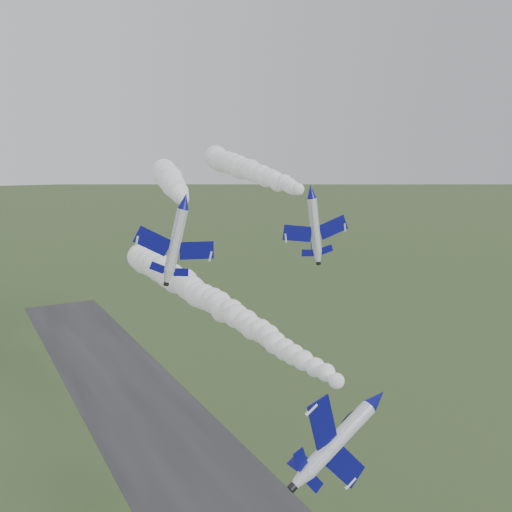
{
  "coord_description": "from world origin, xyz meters",
  "views": [
    {
      "loc": [
        -32.67,
        -48.67,
        53.48
      ],
      "look_at": [
        1.85,
        14.99,
        40.41
      ],
      "focal_mm": 40.0,
      "sensor_mm": 36.0,
      "label": 1
    }
  ],
  "objects": [
    {
      "name": "smoke_trail_jet_lead",
      "position": [
        1.51,
        27.64,
        31.27
      ],
      "size": [
        11.05,
        61.17,
        5.15
      ],
      "primitive_type": null,
      "rotation": [
        0.0,
        0.0,
        0.1
      ],
      "color": "white"
    },
    {
      "name": "smoke_trail_jet_pair_right",
      "position": [
        21.19,
        55.12,
        50.36
      ],
      "size": [
        21.74,
        72.56,
        5.59
      ],
      "primitive_type": null,
      "rotation": [
        0.0,
        0.0,
        -0.22
      ],
      "color": "white"
    },
    {
      "name": "runway",
      "position": [
        0.0,
        30.0,
        0.02
      ],
      "size": [
        24.0,
        260.0,
        0.04
      ],
      "primitive_type": "cube",
      "color": "#2A2A2C",
      "rests_on": "ground"
    },
    {
      "name": "jet_pair_right",
      "position": [
        11.85,
        17.35,
        48.3
      ],
      "size": [
        9.69,
        11.44,
        2.94
      ],
      "rotation": [
        0.0,
        -0.13,
        -0.22
      ],
      "color": "silver"
    },
    {
      "name": "smoke_trail_jet_pair_left",
      "position": [
        2.37,
        47.2,
        48.59
      ],
      "size": [
        22.71,
        56.64,
        5.34
      ],
      "primitive_type": null,
      "rotation": [
        0.0,
        0.0,
        -0.31
      ],
      "color": "white"
    },
    {
      "name": "jet_lead",
      "position": [
        4.48,
        -6.33,
        28.61
      ],
      "size": [
        6.04,
        13.99,
        10.08
      ],
      "rotation": [
        0.0,
        1.05,
        0.1
      ],
      "color": "silver"
    },
    {
      "name": "jet_pair_left",
      "position": [
        -6.97,
        17.11,
        47.71
      ],
      "size": [
        9.8,
        11.69,
        3.54
      ],
      "rotation": [
        0.0,
        0.24,
        -0.31
      ],
      "color": "silver"
    }
  ]
}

